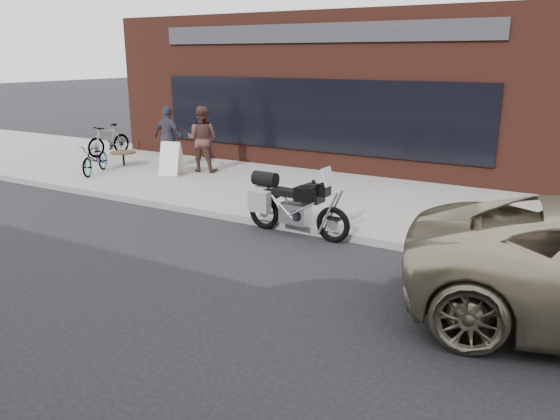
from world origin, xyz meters
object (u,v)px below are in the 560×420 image
(cafe_patron_left, at_px, (202,139))
(cafe_patron_right, at_px, (169,137))
(bicycle_rear, at_px, (109,140))
(sandwich_sign, at_px, (171,158))
(motorcycle, at_px, (290,204))
(bicycle_front, at_px, (95,159))
(cafe_table, at_px, (123,153))

(cafe_patron_left, height_order, cafe_patron_right, cafe_patron_left)
(bicycle_rear, distance_m, cafe_patron_right, 3.08)
(sandwich_sign, relative_size, cafe_patron_right, 0.52)
(motorcycle, bearing_deg, cafe_patron_right, 153.17)
(bicycle_front, height_order, sandwich_sign, sandwich_sign)
(sandwich_sign, bearing_deg, cafe_patron_right, 123.06)
(bicycle_front, xyz_separation_m, cafe_table, (-0.15, 1.19, -0.02))
(motorcycle, height_order, sandwich_sign, motorcycle)
(motorcycle, xyz_separation_m, cafe_patron_right, (-5.87, 3.32, 0.43))
(bicycle_front, distance_m, cafe_table, 1.20)
(motorcycle, xyz_separation_m, cafe_table, (-7.21, 2.81, -0.07))
(motorcycle, distance_m, cafe_table, 7.74)
(bicycle_rear, distance_m, cafe_table, 1.96)
(motorcycle, xyz_separation_m, sandwich_sign, (-5.11, 2.53, 0.01))
(sandwich_sign, relative_size, cafe_patron_left, 0.50)
(sandwich_sign, bearing_deg, cafe_table, 161.82)
(bicycle_rear, bearing_deg, sandwich_sign, -15.83)
(motorcycle, bearing_deg, bicycle_rear, 159.38)
(sandwich_sign, distance_m, cafe_patron_left, 1.03)
(bicycle_rear, bearing_deg, cafe_patron_right, -6.38)
(bicycle_front, distance_m, cafe_patron_left, 3.00)
(bicycle_rear, height_order, cafe_patron_right, cafe_patron_right)
(cafe_patron_right, bearing_deg, motorcycle, 151.89)
(cafe_patron_right, bearing_deg, bicycle_rear, -8.08)
(cafe_table, distance_m, cafe_patron_left, 2.67)
(cafe_table, bearing_deg, motorcycle, -21.25)
(motorcycle, relative_size, cafe_patron_left, 1.20)
(bicycle_rear, bearing_deg, motorcycle, -20.20)
(motorcycle, xyz_separation_m, bicycle_front, (-7.06, 1.61, -0.04))
(motorcycle, distance_m, sandwich_sign, 5.70)
(cafe_table, bearing_deg, bicycle_front, -82.82)
(bicycle_front, relative_size, cafe_patron_left, 0.85)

